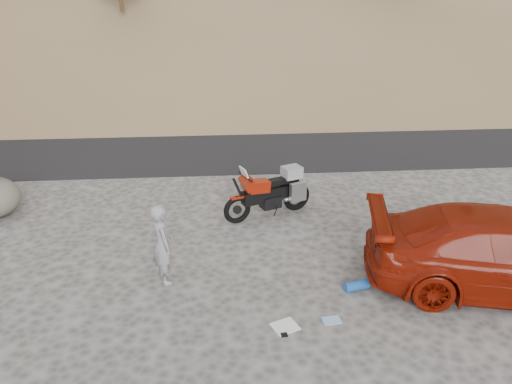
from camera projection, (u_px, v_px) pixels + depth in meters
ground at (226, 275)px, 10.24m from camera, size 140.00×140.00×0.00m
road at (221, 141)px, 18.45m from camera, size 120.00×7.00×0.05m
motorcycle at (272, 193)px, 12.54m from camera, size 2.31×1.25×1.46m
man at (166, 280)px, 10.07m from camera, size 0.58×0.71×1.67m
red_car at (501, 287)px, 9.86m from camera, size 5.71×3.20×1.56m
gear_white_cloth at (285, 326)px, 8.74m from camera, size 0.55×0.52×0.01m
gear_blue_mat at (356, 286)px, 9.72m from camera, size 0.53×0.31×0.20m
gear_bottle at (420, 297)px, 9.35m from camera, size 0.11×0.11×0.23m
gear_funnel at (433, 307)px, 9.12m from camera, size 0.16×0.16×0.17m
gear_glove_b at (284, 335)px, 8.52m from camera, size 0.12×0.09×0.04m
gear_blue_cloth at (332, 320)px, 8.90m from camera, size 0.35×0.27×0.01m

